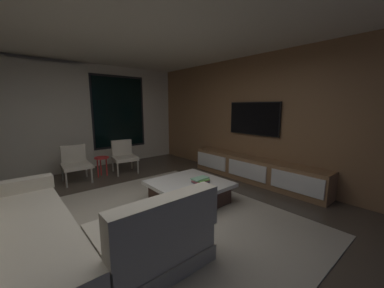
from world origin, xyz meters
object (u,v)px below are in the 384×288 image
sectional_couch (56,238)px  book_stack_on_coffee_table (200,180)px  coffee_table (189,192)px  accent_chair_near_window (124,155)px  accent_chair_by_curtain (75,162)px  media_console (254,170)px  mounted_tv (254,119)px  side_stool (102,161)px

sectional_couch → book_stack_on_coffee_table: 2.11m
coffee_table → accent_chair_near_window: bearing=91.7°
accent_chair_by_curtain → media_console: accent_chair_by_curtain is taller
coffee_table → media_console: size_ratio=0.37×
mounted_tv → accent_chair_near_window: bearing=130.4°
book_stack_on_coffee_table → media_console: 1.65m
mounted_tv → coffee_table: bearing=-177.0°
mounted_tv → media_console: bearing=-132.4°
coffee_table → sectional_couch: bearing=-172.0°
sectional_couch → coffee_table: sectional_couch is taller
side_stool → mounted_tv: bearing=-42.2°
book_stack_on_coffee_table → media_console: media_console is taller
coffee_table → side_stool: 2.50m
book_stack_on_coffee_table → mounted_tv: size_ratio=0.23×
media_console → accent_chair_by_curtain: bearing=139.0°
book_stack_on_coffee_table → side_stool: 2.68m
sectional_couch → accent_chair_by_curtain: sectional_couch is taller
coffee_table → side_stool: side_stool is taller
media_console → book_stack_on_coffee_table: bearing=-177.7°
coffee_table → mounted_tv: size_ratio=0.94×
coffee_table → accent_chair_by_curtain: 2.72m
accent_chair_by_curtain → mounted_tv: (3.10, -2.34, 0.92)m
coffee_table → mounted_tv: bearing=3.0°
accent_chair_near_window → side_stool: accent_chair_near_window is taller
accent_chair_near_window → media_console: 3.13m
book_stack_on_coffee_table → media_console: bearing=2.3°
coffee_table → mounted_tv: (1.93, 0.10, 1.16)m
mounted_tv → side_stool: bearing=137.8°
side_stool → book_stack_on_coffee_table: bearing=-74.1°
book_stack_on_coffee_table → accent_chair_near_window: (-0.18, 2.61, 0.03)m
mounted_tv → sectional_couch: bearing=-174.5°
side_stool → mounted_tv: size_ratio=0.37×
sectional_couch → mounted_tv: (3.92, 0.38, 1.06)m
accent_chair_near_window → side_stool: (-0.55, -0.04, -0.06)m
accent_chair_near_window → side_stool: size_ratio=1.70×
accent_chair_near_window → media_console: size_ratio=0.25×
book_stack_on_coffee_table → side_stool: (-0.73, 2.58, -0.03)m
sectional_couch → coffee_table: 2.02m
accent_chair_near_window → sectional_couch: bearing=-125.2°
media_console → mounted_tv: (0.18, 0.20, 1.10)m
media_console → mounted_tv: size_ratio=2.50×
sectional_couch → media_console: (3.74, 0.18, -0.04)m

